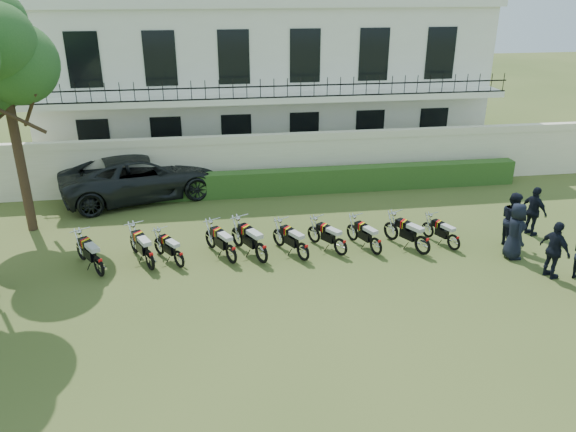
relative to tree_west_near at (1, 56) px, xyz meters
name	(u,v)px	position (x,y,z in m)	size (l,w,h in m)	color
ground	(312,280)	(8.96, -5.00, -5.89)	(100.00, 100.00, 0.00)	#3A4D1F
perimeter_wall	(277,161)	(8.96, 3.00, -4.72)	(30.00, 0.35, 2.30)	#EFE5C9
hedge	(304,181)	(9.96, 2.20, -5.39)	(18.00, 0.60, 1.00)	#274F1C
building	(261,75)	(8.96, 8.96, -2.18)	(20.40, 9.60, 7.40)	white
tree_west_near	(1,56)	(0.00, 0.00, 0.00)	(3.40, 3.20, 7.90)	#473323
motorcycle_0	(98,262)	(2.83, -3.87, -5.39)	(1.12, 1.75, 1.09)	black
motorcycle_1	(149,255)	(4.27, -3.68, -5.38)	(0.98, 1.87, 1.10)	black
motorcycle_2	(179,255)	(5.13, -3.65, -5.45)	(1.02, 1.50, 0.95)	black
motorcycle_3	(231,250)	(6.70, -3.62, -5.40)	(0.99, 1.76, 1.05)	black
motorcycle_4	(261,248)	(7.61, -3.73, -5.37)	(1.07, 1.90, 1.14)	black
motorcycle_5	(303,247)	(8.90, -3.76, -5.42)	(0.98, 1.70, 1.02)	black
motorcycle_6	(341,243)	(10.13, -3.58, -5.44)	(1.03, 1.58, 0.98)	black
motorcycle_7	(376,242)	(11.25, -3.69, -5.44)	(0.84, 1.68, 0.98)	black
motorcycle_8	(423,241)	(12.70, -3.91, -5.39)	(1.04, 1.79, 1.08)	black
motorcycle_9	(454,239)	(13.81, -3.75, -5.46)	(0.80, 1.58, 0.92)	black
suv	(143,176)	(3.56, 2.69, -5.02)	(2.89, 6.28, 1.74)	black
officer_2	(555,250)	(15.90, -5.82, -5.01)	(1.03, 0.43, 1.75)	black
officer_3	(515,231)	(15.44, -4.46, -4.98)	(0.89, 0.58, 1.81)	black
officer_4	(513,219)	(15.81, -3.64, -4.97)	(0.89, 0.69, 1.83)	black
officer_5	(534,211)	(16.94, -2.97, -5.03)	(1.01, 0.42, 1.72)	black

